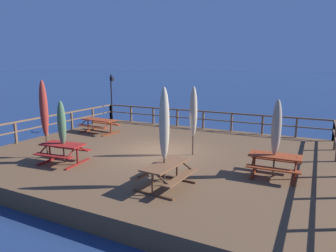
{
  "coord_description": "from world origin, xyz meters",
  "views": [
    {
      "loc": [
        6.11,
        -11.3,
        4.33
      ],
      "look_at": [
        0.0,
        0.87,
        1.62
      ],
      "focal_mm": 31.91,
      "sensor_mm": 36.0,
      "label": 1
    }
  ],
  "objects": [
    {
      "name": "ground_plane",
      "position": [
        0.0,
        0.0,
        0.0
      ],
      "size": [
        600.0,
        600.0,
        0.0
      ],
      "primitive_type": "plane",
      "color": "navy"
    },
    {
      "name": "wooden_deck",
      "position": [
        0.0,
        0.0,
        0.31
      ],
      "size": [
        14.28,
        11.63,
        0.62
      ],
      "primitive_type": "cube",
      "color": "brown",
      "rests_on": "ground"
    },
    {
      "name": "railing_waterside_far",
      "position": [
        0.0,
        5.66,
        1.37
      ],
      "size": [
        14.08,
        0.1,
        1.09
      ],
      "color": "brown",
      "rests_on": "wooden_deck"
    },
    {
      "name": "railing_side_left",
      "position": [
        -6.99,
        0.0,
        1.37
      ],
      "size": [
        0.1,
        11.43,
        1.09
      ],
      "color": "brown",
      "rests_on": "wooden_deck"
    },
    {
      "name": "picnic_table_back_right",
      "position": [
        -4.94,
        1.91,
        1.18
      ],
      "size": [
        2.2,
        1.54,
        0.78
      ],
      "color": "#993819",
      "rests_on": "wooden_deck"
    },
    {
      "name": "picnic_table_front_right",
      "position": [
        5.0,
        -0.95,
        1.17
      ],
      "size": [
        1.74,
        1.45,
        0.78
      ],
      "color": "#993819",
      "rests_on": "wooden_deck"
    },
    {
      "name": "picnic_table_mid_centre",
      "position": [
        2.08,
        -3.44,
        1.18
      ],
      "size": [
        1.53,
        1.92,
        0.78
      ],
      "color": "brown",
      "rests_on": "wooden_deck"
    },
    {
      "name": "picnic_table_front_left",
      "position": [
        -2.6,
        -3.1,
        1.17
      ],
      "size": [
        1.81,
        1.56,
        0.78
      ],
      "color": "maroon",
      "rests_on": "wooden_deck"
    },
    {
      "name": "patio_umbrella_tall_mid_left",
      "position": [
        -3.76,
        -2.86,
        2.66
      ],
      "size": [
        0.32,
        0.32,
        3.2
      ],
      "color": "#4C3828",
      "rests_on": "wooden_deck"
    },
    {
      "name": "patio_umbrella_tall_back_right",
      "position": [
        4.97,
        -0.92,
        2.32
      ],
      "size": [
        0.32,
        0.32,
        2.66
      ],
      "color": "#4C3828",
      "rests_on": "wooden_deck"
    },
    {
      "name": "patio_umbrella_tall_back_left",
      "position": [
        2.01,
        -3.38,
        2.61
      ],
      "size": [
        0.32,
        0.32,
        3.13
      ],
      "color": "#4C3828",
      "rests_on": "wooden_deck"
    },
    {
      "name": "patio_umbrella_short_back",
      "position": [
        -2.64,
        -3.03,
        2.18
      ],
      "size": [
        0.32,
        0.32,
        2.45
      ],
      "color": "#4C3828",
      "rests_on": "wooden_deck"
    },
    {
      "name": "patio_umbrella_short_mid",
      "position": [
        1.53,
        0.19,
        2.48
      ],
      "size": [
        0.32,
        0.32,
        2.92
      ],
      "color": "#4C3828",
      "rests_on": "wooden_deck"
    },
    {
      "name": "lamp_post_hooked",
      "position": [
        -6.3,
        4.97,
        2.73
      ],
      "size": [
        0.53,
        0.54,
        3.2
      ],
      "color": "black",
      "rests_on": "wooden_deck"
    }
  ]
}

